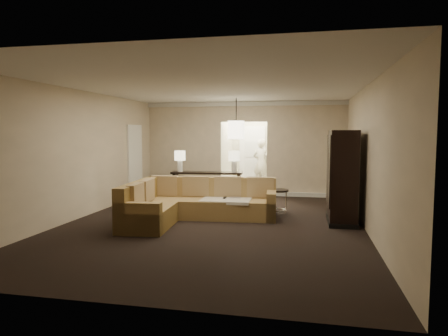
% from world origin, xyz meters
% --- Properties ---
extents(ground, '(8.00, 8.00, 0.00)m').
position_xyz_m(ground, '(0.00, 0.00, 0.00)').
color(ground, black).
rests_on(ground, ground).
extents(wall_back, '(6.00, 0.04, 2.80)m').
position_xyz_m(wall_back, '(0.00, 4.00, 1.40)').
color(wall_back, '#BCAC8E').
rests_on(wall_back, ground).
extents(wall_front, '(6.00, 0.04, 2.80)m').
position_xyz_m(wall_front, '(0.00, -4.00, 1.40)').
color(wall_front, '#BCAC8E').
rests_on(wall_front, ground).
extents(wall_left, '(0.04, 8.00, 2.80)m').
position_xyz_m(wall_left, '(-3.00, 0.00, 1.40)').
color(wall_left, '#BCAC8E').
rests_on(wall_left, ground).
extents(wall_right, '(0.04, 8.00, 2.80)m').
position_xyz_m(wall_right, '(3.00, 0.00, 1.40)').
color(wall_right, '#BCAC8E').
rests_on(wall_right, ground).
extents(ceiling, '(6.00, 8.00, 0.02)m').
position_xyz_m(ceiling, '(0.00, 0.00, 2.80)').
color(ceiling, white).
rests_on(ceiling, wall_back).
extents(crown_molding, '(6.00, 0.10, 0.12)m').
position_xyz_m(crown_molding, '(0.00, 3.95, 2.73)').
color(crown_molding, silver).
rests_on(crown_molding, wall_back).
extents(baseboard, '(6.00, 0.10, 0.12)m').
position_xyz_m(baseboard, '(0.00, 3.95, 0.06)').
color(baseboard, silver).
rests_on(baseboard, ground).
extents(side_door, '(0.05, 0.90, 2.10)m').
position_xyz_m(side_door, '(-2.97, 2.80, 1.05)').
color(side_door, white).
rests_on(side_door, ground).
extents(foyer, '(1.44, 2.02, 2.80)m').
position_xyz_m(foyer, '(0.00, 5.34, 1.30)').
color(foyer, beige).
rests_on(foyer, ground).
extents(sectional_sofa, '(3.01, 2.48, 0.88)m').
position_xyz_m(sectional_sofa, '(-0.57, 0.25, 0.35)').
color(sectional_sofa, brown).
rests_on(sectional_sofa, ground).
extents(coffee_table, '(1.10, 1.10, 0.45)m').
position_xyz_m(coffee_table, '(0.16, 0.73, 0.22)').
color(coffee_table, white).
rests_on(coffee_table, ground).
extents(console_table, '(2.03, 0.62, 0.77)m').
position_xyz_m(console_table, '(-0.89, 2.99, 0.46)').
color(console_table, black).
rests_on(console_table, ground).
extents(armoire, '(0.57, 1.34, 1.92)m').
position_xyz_m(armoire, '(2.59, 0.72, 0.92)').
color(armoire, black).
rests_on(armoire, ground).
extents(drink_table, '(0.47, 0.47, 0.58)m').
position_xyz_m(drink_table, '(1.25, 1.20, 0.42)').
color(drink_table, black).
rests_on(drink_table, ground).
extents(table_lamp_left, '(0.31, 0.31, 0.59)m').
position_xyz_m(table_lamp_left, '(-1.66, 2.93, 1.17)').
color(table_lamp_left, white).
rests_on(table_lamp_left, console_table).
extents(table_lamp_right, '(0.31, 0.31, 0.59)m').
position_xyz_m(table_lamp_right, '(-0.12, 3.06, 1.17)').
color(table_lamp_right, white).
rests_on(table_lamp_right, console_table).
extents(pendant_light, '(0.38, 0.38, 1.09)m').
position_xyz_m(pendant_light, '(0.00, 2.70, 1.95)').
color(pendant_light, black).
rests_on(pendant_light, ceiling).
extents(person, '(0.77, 0.62, 1.85)m').
position_xyz_m(person, '(0.37, 5.60, 0.92)').
color(person, beige).
rests_on(person, ground).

